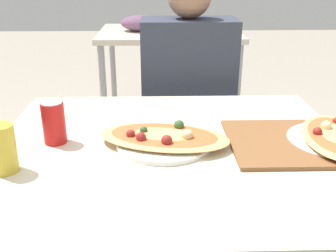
{
  "coord_description": "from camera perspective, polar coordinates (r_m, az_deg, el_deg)",
  "views": [
    {
      "loc": [
        -0.04,
        -1.03,
        1.24
      ],
      "look_at": [
        -0.01,
        0.0,
        0.81
      ],
      "focal_mm": 42.0,
      "sensor_mm": 36.0,
      "label": 1
    }
  ],
  "objects": [
    {
      "name": "soda_can",
      "position": [
        1.19,
        -16.24,
        0.47
      ],
      "size": [
        0.07,
        0.07,
        0.12
      ],
      "color": "red",
      "rests_on": "dining_table"
    },
    {
      "name": "pizza_main",
      "position": [
        1.14,
        -0.63,
        -1.78
      ],
      "size": [
        0.42,
        0.29,
        0.06
      ],
      "color": "white",
      "rests_on": "dining_table"
    },
    {
      "name": "drink_glass",
      "position": [
        1.06,
        -22.91,
        -3.04
      ],
      "size": [
        0.07,
        0.07,
        0.13
      ],
      "color": "gold",
      "rests_on": "dining_table"
    },
    {
      "name": "pizza_second",
      "position": [
        1.25,
        22.9,
        -1.52
      ],
      "size": [
        0.27,
        0.37,
        0.06
      ],
      "color": "white",
      "rests_on": "dining_table"
    },
    {
      "name": "person_seated",
      "position": [
        1.8,
        2.91,
        5.14
      ],
      "size": [
        0.41,
        0.25,
        1.21
      ],
      "rotation": [
        0.0,
        0.0,
        3.14
      ],
      "color": "#2D2D38",
      "rests_on": "ground_plane"
    },
    {
      "name": "chair_far_seated",
      "position": [
        1.97,
        2.55,
        0.05
      ],
      "size": [
        0.4,
        0.4,
        0.86
      ],
      "rotation": [
        0.0,
        0.0,
        3.14
      ],
      "color": "#2D3851",
      "rests_on": "ground_plane"
    },
    {
      "name": "dining_table",
      "position": [
        1.18,
        0.61,
        -6.31
      ],
      "size": [
        1.04,
        0.92,
        0.75
      ],
      "color": "beige",
      "rests_on": "ground_plane"
    },
    {
      "name": "serving_tray",
      "position": [
        1.22,
        18.62,
        -2.17
      ],
      "size": [
        0.42,
        0.33,
        0.01
      ],
      "color": "brown",
      "rests_on": "dining_table"
    },
    {
      "name": "background_table",
      "position": [
        3.2,
        -0.54,
        12.64
      ],
      "size": [
        1.1,
        0.8,
        0.87
      ],
      "color": "beige",
      "rests_on": "ground_plane"
    }
  ]
}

